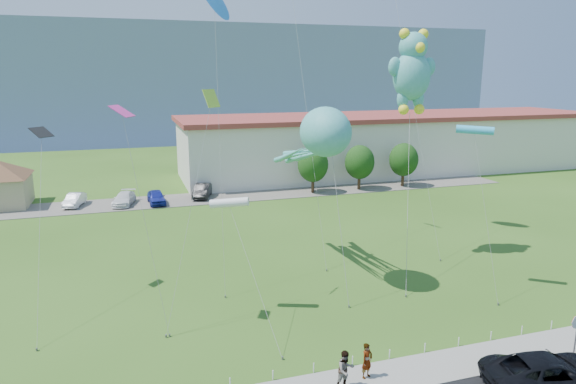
{
  "coord_description": "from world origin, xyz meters",
  "views": [
    {
      "loc": [
        -10.71,
        -21.6,
        13.75
      ],
      "look_at": [
        -1.32,
        8.0,
        6.6
      ],
      "focal_mm": 32.0,
      "sensor_mm": 36.0,
      "label": 1
    }
  ],
  "objects": [
    {
      "name": "parking_strip",
      "position": [
        0.0,
        35.0,
        0.03
      ],
      "size": [
        70.0,
        6.0,
        0.06
      ],
      "primitive_type": "cube",
      "color": "#59544C",
      "rests_on": "ground"
    },
    {
      "name": "octopus_kite",
      "position": [
        1.08,
        9.25,
        9.5
      ],
      "size": [
        3.1,
        10.78,
        11.82
      ],
      "color": "teal",
      "rests_on": "ground"
    },
    {
      "name": "parked_car_blue",
      "position": [
        -8.0,
        34.07,
        0.78
      ],
      "size": [
        1.95,
        4.33,
        1.44
      ],
      "primitive_type": "imported",
      "rotation": [
        0.0,
        0.0,
        0.06
      ],
      "color": "navy",
      "rests_on": "parking_strip"
    },
    {
      "name": "tree_mid",
      "position": [
        16.0,
        34.0,
        3.39
      ],
      "size": [
        3.6,
        3.6,
        5.47
      ],
      "color": "#3F2B19",
      "rests_on": "ground"
    },
    {
      "name": "pedestrian_right",
      "position": [
        -2.14,
        -3.01,
        1.0
      ],
      "size": [
        0.98,
        0.82,
        1.8
      ],
      "primitive_type": "imported",
      "rotation": [
        0.0,
        0.0,
        0.17
      ],
      "color": "gray",
      "rests_on": "sidewalk"
    },
    {
      "name": "parked_car_silver",
      "position": [
        -16.36,
        35.67,
        0.73
      ],
      "size": [
        2.3,
        4.25,
        1.33
      ],
      "primitive_type": "imported",
      "rotation": [
        0.0,
        0.0,
        -0.23
      ],
      "color": "silver",
      "rests_on": "parking_strip"
    },
    {
      "name": "teddy_bear_kite",
      "position": [
        9.28,
        11.85,
        14.07
      ],
      "size": [
        5.72,
        8.28,
        16.91
      ],
      "color": "teal",
      "rests_on": "ground"
    },
    {
      "name": "small_kite_black",
      "position": [
        -15.62,
        11.77,
        9.1
      ],
      "size": [
        1.29,
        8.61,
        10.73
      ],
      "color": "black",
      "rests_on": "ground"
    },
    {
      "name": "parked_car_white",
      "position": [
        -11.34,
        34.64,
        0.71
      ],
      "size": [
        2.88,
        4.82,
        1.31
      ],
      "primitive_type": "imported",
      "rotation": [
        0.0,
        0.0,
        -0.25
      ],
      "color": "white",
      "rests_on": "parking_strip"
    },
    {
      "name": "rope_fence",
      "position": [
        0.0,
        -1.3,
        0.25
      ],
      "size": [
        26.05,
        0.05,
        0.5
      ],
      "color": "white",
      "rests_on": "ground"
    },
    {
      "name": "warehouse",
      "position": [
        26.0,
        44.0,
        4.12
      ],
      "size": [
        61.0,
        15.0,
        8.2
      ],
      "color": "beige",
      "rests_on": "ground"
    },
    {
      "name": "tree_near",
      "position": [
        10.0,
        34.0,
        3.39
      ],
      "size": [
        3.6,
        3.6,
        5.47
      ],
      "color": "#3F2B19",
      "rests_on": "ground"
    },
    {
      "name": "small_kite_white",
      "position": [
        -5.36,
        6.21,
        6.59
      ],
      "size": [
        1.6,
        7.22,
        7.08
      ],
      "color": "white",
      "rests_on": "ground"
    },
    {
      "name": "small_kite_yellow",
      "position": [
        -6.31,
        7.64,
        10.93
      ],
      "size": [
        4.18,
        4.62,
        12.83
      ],
      "color": "#AEDE34",
      "rests_on": "ground"
    },
    {
      "name": "suv",
      "position": [
        6.43,
        -5.83,
        0.87
      ],
      "size": [
        6.23,
        3.78,
        1.62
      ],
      "primitive_type": "imported",
      "rotation": [
        0.0,
        0.0,
        1.37
      ],
      "color": "black",
      "rests_on": "road"
    },
    {
      "name": "hill_ridge",
      "position": [
        0.0,
        120.0,
        12.5
      ],
      "size": [
        160.0,
        50.0,
        25.0
      ],
      "primitive_type": "cube",
      "color": "gray",
      "rests_on": "ground"
    },
    {
      "name": "sidewalk",
      "position": [
        0.0,
        -2.75,
        0.05
      ],
      "size": [
        80.0,
        2.5,
        0.1
      ],
      "primitive_type": "cube",
      "color": "gray",
      "rests_on": "ground"
    },
    {
      "name": "ground",
      "position": [
        0.0,
        0.0,
        0.0
      ],
      "size": [
        160.0,
        160.0,
        0.0
      ],
      "primitive_type": "plane",
      "color": "#305518",
      "rests_on": "ground"
    },
    {
      "name": "tree_far",
      "position": [
        22.0,
        34.0,
        3.39
      ],
      "size": [
        3.6,
        3.6,
        5.47
      ],
      "color": "#3F2B19",
      "rests_on": "ground"
    },
    {
      "name": "pedestrian_left",
      "position": [
        -0.86,
        -2.53,
        0.94
      ],
      "size": [
        0.72,
        0.62,
        1.68
      ],
      "primitive_type": "imported",
      "rotation": [
        0.0,
        0.0,
        0.41
      ],
      "color": "gray",
      "rests_on": "sidewalk"
    },
    {
      "name": "parked_car_black",
      "position": [
        -2.83,
        35.51,
        0.82
      ],
      "size": [
        3.0,
        4.89,
        1.52
      ],
      "primitive_type": "imported",
      "rotation": [
        0.0,
        0.0,
        -0.32
      ],
      "color": "black",
      "rests_on": "parking_strip"
    },
    {
      "name": "small_kite_blue",
      "position": [
        -4.63,
        13.42,
        18.08
      ],
      "size": [
        1.8,
        6.13,
        19.23
      ],
      "color": "blue",
      "rests_on": "ground"
    },
    {
      "name": "small_kite_pink",
      "position": [
        -10.64,
        5.91,
        10.58
      ],
      "size": [
        2.32,
        2.62,
        12.34
      ],
      "color": "#CA2D87",
      "rests_on": "ground"
    },
    {
      "name": "small_kite_cyan",
      "position": [
        9.74,
        4.91,
        10.32
      ],
      "size": [
        0.81,
        4.04,
        10.84
      ],
      "color": "#31ACDC",
      "rests_on": "ground"
    }
  ]
}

